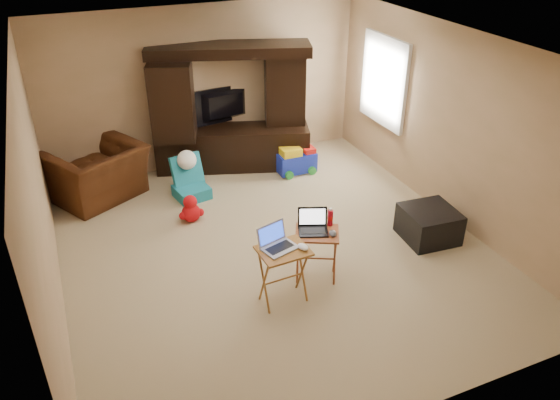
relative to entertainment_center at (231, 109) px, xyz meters
name	(u,v)px	position (x,y,z in m)	size (l,w,h in m)	color
floor	(274,248)	(-0.31, -2.42, -0.98)	(5.50, 5.50, 0.00)	beige
ceiling	(272,48)	(-0.31, -2.42, 1.52)	(5.50, 5.50, 0.00)	silver
wall_back	(205,88)	(-0.31, 0.33, 0.27)	(5.00, 5.00, 0.00)	tan
wall_front	(416,304)	(-0.31, -5.17, 0.27)	(5.00, 5.00, 0.00)	tan
wall_left	(39,201)	(-2.81, -2.42, 0.27)	(5.50, 5.50, 0.00)	tan
wall_right	(451,125)	(2.19, -2.42, 0.27)	(5.50, 5.50, 0.00)	tan
window_pane	(385,81)	(2.17, -0.87, 0.42)	(1.20, 1.20, 0.00)	white
window_frame	(384,81)	(2.15, -0.87, 0.42)	(0.06, 1.14, 1.34)	white
entertainment_center	(231,109)	(0.00, 0.00, 0.00)	(2.40, 0.60, 1.96)	black
television	(226,106)	(0.00, 0.23, -0.04)	(1.00, 0.13, 0.57)	black
recliner	(98,173)	(-2.11, -0.23, -0.59)	(1.20, 1.05, 0.78)	#48240F
child_rocker	(191,179)	(-0.90, -0.75, -0.68)	(0.46, 0.52, 0.61)	teal
plush_toy	(191,208)	(-1.08, -1.38, -0.78)	(0.35, 0.29, 0.39)	red
push_toy	(296,159)	(0.84, -0.61, -0.75)	(0.61, 0.44, 0.46)	#182CC3
ottoman	(429,224)	(1.60, -2.98, -0.78)	(0.64, 0.64, 0.41)	black
tray_table_left	(283,276)	(-0.59, -3.38, -0.65)	(0.51, 0.41, 0.67)	#AB6B29
tray_table_right	(316,255)	(-0.09, -3.16, -0.67)	(0.48, 0.38, 0.62)	#9F4C26
laptop_left	(280,239)	(-0.62, -3.35, -0.19)	(0.35, 0.29, 0.24)	#ADAEB2
laptop_right	(313,223)	(-0.13, -3.14, -0.24)	(0.32, 0.27, 0.24)	black
mouse_left	(303,247)	(-0.40, -3.45, -0.28)	(0.09, 0.14, 0.06)	white
mouse_right	(333,233)	(0.04, -3.28, -0.33)	(0.08, 0.13, 0.05)	#39393D
water_bottle	(330,218)	(0.11, -3.08, -0.26)	(0.06, 0.06, 0.19)	#B60B1D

